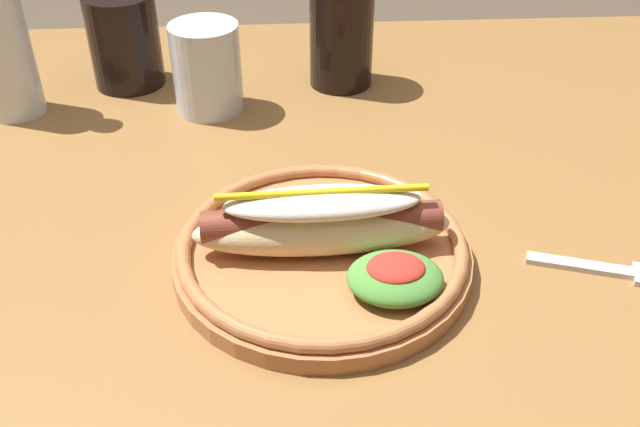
{
  "coord_description": "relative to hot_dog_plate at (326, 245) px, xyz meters",
  "views": [
    {
      "loc": [
        -0.08,
        -0.6,
        1.12
      ],
      "look_at": [
        -0.05,
        -0.11,
        0.77
      ],
      "focal_mm": 39.83,
      "sensor_mm": 36.0,
      "label": 1
    }
  ],
  "objects": [
    {
      "name": "dining_table",
      "position": [
        0.05,
        0.14,
        -0.12
      ],
      "size": [
        1.43,
        0.82,
        0.74
      ],
      "color": "olive",
      "rests_on": "ground_plane"
    },
    {
      "name": "hot_dog_plate",
      "position": [
        0.0,
        0.0,
        0.0
      ],
      "size": [
        0.25,
        0.25,
        0.08
      ],
      "color": "#B77042",
      "rests_on": "dining_table"
    },
    {
      "name": "fork",
      "position": [
        0.24,
        -0.02,
        -0.02
      ],
      "size": [
        0.12,
        0.05,
        0.0
      ],
      "rotation": [
        0.0,
        0.0,
        -0.31
      ],
      "color": "silver",
      "rests_on": "dining_table"
    },
    {
      "name": "soda_cup",
      "position": [
        0.04,
        0.35,
        0.04
      ],
      "size": [
        0.08,
        0.08,
        0.13
      ],
      "primitive_type": "cylinder",
      "color": "black",
      "rests_on": "dining_table"
    },
    {
      "name": "water_cup",
      "position": [
        -0.11,
        0.29,
        0.03
      ],
      "size": [
        0.08,
        0.08,
        0.1
      ],
      "primitive_type": "cylinder",
      "color": "silver",
      "rests_on": "dining_table"
    },
    {
      "name": "extra_cup",
      "position": [
        -0.22,
        0.36,
        0.03
      ],
      "size": [
        0.08,
        0.08,
        0.11
      ],
      "primitive_type": "cylinder",
      "color": "black",
      "rests_on": "dining_table"
    },
    {
      "name": "glass_bottle",
      "position": [
        -0.33,
        0.29,
        0.06
      ],
      "size": [
        0.06,
        0.06,
        0.23
      ],
      "color": "silver",
      "rests_on": "dining_table"
    }
  ]
}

